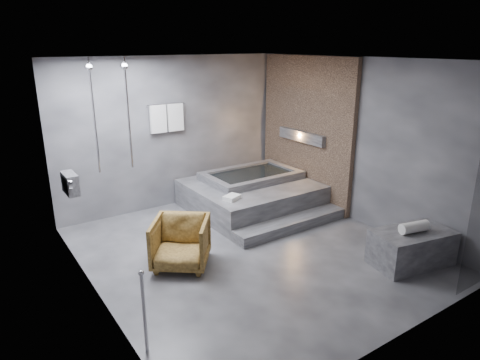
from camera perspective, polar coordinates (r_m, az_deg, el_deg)
room at (r=6.39m, az=3.10°, el=6.27°), size 5.00×5.04×2.82m
tub_deck at (r=8.11m, az=1.46°, el=-2.06°), size 2.20×2.00×0.50m
tub_step at (r=7.31m, az=6.87°, el=-5.84°), size 2.20×0.36×0.18m
concrete_bench at (r=6.58m, az=21.90°, el=-8.35°), size 1.22×0.83×0.50m
driftwood_chair at (r=6.08m, az=-7.92°, el=-8.30°), size 1.06×1.07×0.70m
rolled_towel at (r=6.41m, az=22.20°, el=-5.85°), size 0.46×0.25×0.16m
deck_towel at (r=7.17m, az=-1.08°, el=-2.34°), size 0.33×0.29×0.07m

